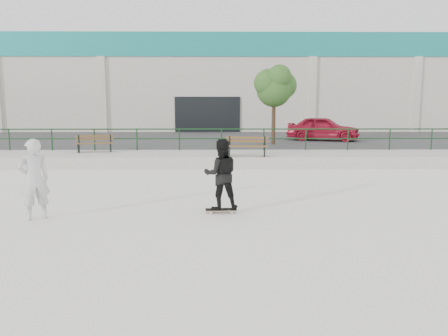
{
  "coord_description": "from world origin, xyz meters",
  "views": [
    {
      "loc": [
        0.87,
        -9.8,
        2.72
      ],
      "look_at": [
        1.01,
        2.0,
        0.96
      ],
      "focal_mm": 35.0,
      "sensor_mm": 36.0,
      "label": 1
    }
  ],
  "objects_px": {
    "red_car": "(323,128)",
    "skateboard": "(221,210)",
    "bench_left": "(95,144)",
    "bench_right": "(247,146)",
    "tree": "(275,85)",
    "standing_skater": "(221,174)",
    "seated_skater": "(34,179)"
  },
  "relations": [
    {
      "from": "tree",
      "to": "bench_left",
      "type": "bearing_deg",
      "value": -156.92
    },
    {
      "from": "skateboard",
      "to": "standing_skater",
      "type": "height_order",
      "value": "standing_skater"
    },
    {
      "from": "red_car",
      "to": "seated_skater",
      "type": "distance_m",
      "value": 19.09
    },
    {
      "from": "bench_right",
      "to": "tree",
      "type": "xyz_separation_m",
      "value": [
        1.81,
        5.34,
        2.74
      ]
    },
    {
      "from": "bench_right",
      "to": "seated_skater",
      "type": "relative_size",
      "value": 0.97
    },
    {
      "from": "bench_left",
      "to": "seated_skater",
      "type": "height_order",
      "value": "seated_skater"
    },
    {
      "from": "bench_right",
      "to": "tree",
      "type": "relative_size",
      "value": 0.44
    },
    {
      "from": "red_car",
      "to": "skateboard",
      "type": "height_order",
      "value": "red_car"
    },
    {
      "from": "standing_skater",
      "to": "tree",
      "type": "bearing_deg",
      "value": -109.12
    },
    {
      "from": "standing_skater",
      "to": "bench_right",
      "type": "bearing_deg",
      "value": -104.78
    },
    {
      "from": "tree",
      "to": "seated_skater",
      "type": "height_order",
      "value": "tree"
    },
    {
      "from": "bench_left",
      "to": "standing_skater",
      "type": "height_order",
      "value": "standing_skater"
    },
    {
      "from": "red_car",
      "to": "skateboard",
      "type": "distance_m",
      "value": 16.58
    },
    {
      "from": "skateboard",
      "to": "standing_skater",
      "type": "distance_m",
      "value": 0.9
    },
    {
      "from": "skateboard",
      "to": "bench_right",
      "type": "bearing_deg",
      "value": 78.11
    },
    {
      "from": "standing_skater",
      "to": "seated_skater",
      "type": "distance_m",
      "value": 4.4
    },
    {
      "from": "standing_skater",
      "to": "seated_skater",
      "type": "bearing_deg",
      "value": 1.06
    },
    {
      "from": "red_car",
      "to": "bench_left",
      "type": "bearing_deg",
      "value": 136.27
    },
    {
      "from": "bench_right",
      "to": "skateboard",
      "type": "bearing_deg",
      "value": -91.32
    },
    {
      "from": "bench_right",
      "to": "red_car",
      "type": "xyz_separation_m",
      "value": [
        5.05,
        7.72,
        0.31
      ]
    },
    {
      "from": "bench_right",
      "to": "skateboard",
      "type": "xyz_separation_m",
      "value": [
        -1.13,
        -7.63,
        -0.84
      ]
    },
    {
      "from": "bench_right",
      "to": "skateboard",
      "type": "distance_m",
      "value": 7.76
    },
    {
      "from": "bench_left",
      "to": "skateboard",
      "type": "xyz_separation_m",
      "value": [
        5.72,
        -9.28,
        -0.81
      ]
    },
    {
      "from": "bench_left",
      "to": "red_car",
      "type": "height_order",
      "value": "red_car"
    },
    {
      "from": "bench_left",
      "to": "tree",
      "type": "bearing_deg",
      "value": 11.08
    },
    {
      "from": "bench_right",
      "to": "red_car",
      "type": "height_order",
      "value": "red_car"
    },
    {
      "from": "seated_skater",
      "to": "bench_left",
      "type": "bearing_deg",
      "value": -116.79
    },
    {
      "from": "tree",
      "to": "standing_skater",
      "type": "bearing_deg",
      "value": -102.74
    },
    {
      "from": "skateboard",
      "to": "standing_skater",
      "type": "bearing_deg",
      "value": 41.51
    },
    {
      "from": "bench_right",
      "to": "standing_skater",
      "type": "bearing_deg",
      "value": -91.32
    },
    {
      "from": "seated_skater",
      "to": "standing_skater",
      "type": "bearing_deg",
      "value": 152.81
    },
    {
      "from": "bench_right",
      "to": "seated_skater",
      "type": "bearing_deg",
      "value": -116.74
    }
  ]
}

